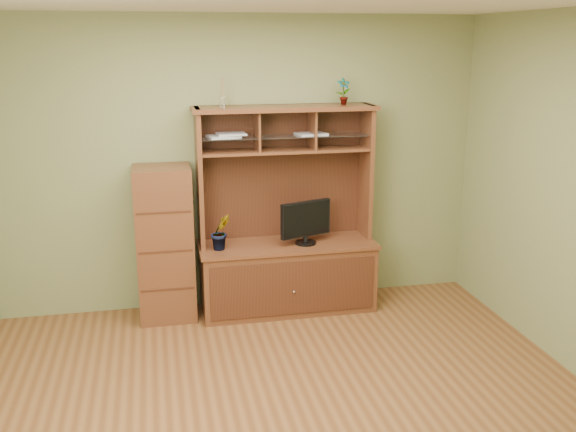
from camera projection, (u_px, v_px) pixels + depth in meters
name	position (u px, v px, depth m)	size (l,w,h in m)	color
room	(286.00, 222.00, 4.08)	(4.54, 4.04, 2.74)	brown
media_hutch	(287.00, 255.00, 6.00)	(1.66, 0.61, 1.90)	#4C2915
monitor	(306.00, 222.00, 5.86)	(0.49, 0.20, 0.40)	black
orchid_plant	(221.00, 232.00, 5.72)	(0.18, 0.14, 0.33)	#355A1E
top_plant	(344.00, 91.00, 5.78)	(0.13, 0.09, 0.24)	#2B6924
reed_diffuser	(222.00, 96.00, 5.57)	(0.05, 0.05, 0.26)	silver
magazines	(255.00, 135.00, 5.72)	(1.10, 0.26, 0.04)	silver
side_cabinet	(165.00, 244.00, 5.75)	(0.50, 0.46, 1.40)	#4C2915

